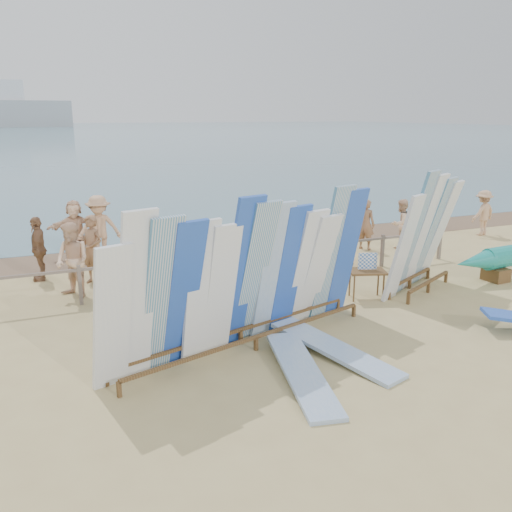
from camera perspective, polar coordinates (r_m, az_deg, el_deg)
name	(u,v)px	position (r m, az deg, el deg)	size (l,w,h in m)	color
ground	(304,325)	(11.00, 5.12, -7.24)	(160.00, 160.00, 0.00)	tan
ocean	(44,132)	(137.12, -21.39, 12.07)	(320.00, 240.00, 0.02)	slate
wet_sand_strip	(199,246)	(17.38, -6.05, 1.00)	(40.00, 2.60, 0.01)	brown
fence	(248,259)	(13.38, -0.84, -0.31)	(12.08, 0.08, 0.90)	#7C6B5D
main_surfboard_rack	(248,280)	(9.57, -0.82, -2.51)	(5.63, 2.17, 2.82)	brown
side_surfboard_rack	(423,237)	(13.24, 17.15, 1.94)	(2.59, 1.79, 2.93)	brown
vendor_table	(366,283)	(12.61, 11.54, -2.85)	(0.96, 0.81, 1.08)	brown
flat_board_a	(334,356)	(9.75, 8.21, -10.33)	(0.56, 2.70, 0.07)	#82A5D1
flat_board_b	(302,379)	(8.91, 4.85, -12.75)	(0.56, 2.70, 0.07)	#82A5D1
beach_chair_left	(228,269)	(13.79, -3.00, -1.39)	(0.80, 0.82, 0.95)	red
beach_chair_right	(246,265)	(14.17, -1.11, -0.98)	(0.72, 0.73, 0.90)	red
stroller	(339,250)	(15.23, 8.69, 0.58)	(0.72, 0.88, 1.05)	red
beachgoer_5	(254,230)	(15.83, -0.22, 2.75)	(1.51, 0.49, 1.63)	beige
beachgoer_7	(366,224)	(17.11, 11.48, 3.28)	(0.58, 0.32, 1.58)	#8C6042
beachgoer_extra_0	(483,213)	(20.36, 22.78, 4.21)	(1.01, 0.42, 1.57)	tan
beachgoer_extra_1	(39,249)	(14.69, -21.92, 0.73)	(0.96, 0.41, 1.64)	#8C6042
beachgoer_4	(248,227)	(15.82, -0.86, 3.06)	(1.06, 0.46, 1.80)	#8C6042
beachgoer_1	(92,250)	(13.93, -16.87, 0.63)	(0.63, 0.35, 1.73)	#8C6042
beachgoer_2	(72,260)	(13.01, -18.76, -0.45)	(0.85, 0.41, 1.74)	beige
beachgoer_11	(75,228)	(16.81, -18.52, 2.77)	(1.55, 0.50, 1.67)	beige
beachgoer_8	(401,224)	(17.52, 15.00, 3.29)	(0.75, 0.36, 1.55)	beige
beachgoer_3	(99,228)	(16.07, -16.16, 2.82)	(1.22, 0.50, 1.89)	tan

